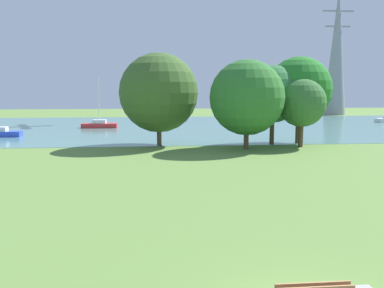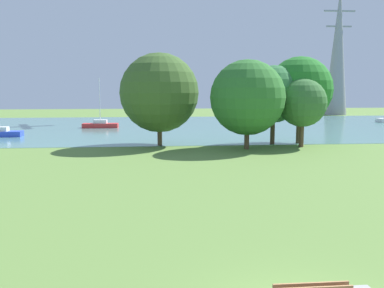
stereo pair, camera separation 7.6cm
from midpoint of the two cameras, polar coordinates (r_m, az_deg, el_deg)
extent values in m
plane|color=olive|center=(31.31, 1.45, -2.29)|extent=(160.00, 160.00, 0.00)
cube|color=slate|center=(58.98, -1.69, 2.41)|extent=(140.00, 40.00, 0.02)
cube|color=blue|center=(51.28, -24.81, 1.26)|extent=(4.81, 1.54, 0.60)
cube|color=white|center=(51.23, -24.84, 1.87)|extent=(1.81, 1.11, 0.50)
cube|color=red|center=(58.44, -12.42, 2.49)|extent=(4.84, 1.64, 0.60)
cube|color=white|center=(58.39, -12.43, 3.03)|extent=(1.83, 1.15, 0.50)
cylinder|color=silver|center=(58.24, -12.51, 5.82)|extent=(0.10, 0.10, 6.19)
cylinder|color=brown|center=(39.45, -4.39, 1.51)|extent=(0.44, 0.44, 2.40)
sphere|color=#3C5E29|center=(39.23, -4.45, 7.03)|extent=(7.41, 7.41, 7.41)
cylinder|color=brown|center=(37.43, 7.58, 1.03)|extent=(0.44, 0.44, 2.26)
sphere|color=#2E6E2C|center=(37.19, 7.67, 6.34)|extent=(6.67, 6.67, 6.67)
cylinder|color=brown|center=(41.03, 11.04, 2.00)|extent=(0.44, 0.44, 2.93)
sphere|color=#316F3B|center=(40.84, 11.17, 6.74)|extent=(5.49, 5.49, 5.49)
cylinder|color=brown|center=(39.75, 14.83, 1.43)|extent=(0.44, 0.44, 2.54)
sphere|color=#356932|center=(39.56, 14.97, 5.49)|extent=(4.43, 4.43, 4.43)
cylinder|color=brown|center=(42.25, 14.45, 2.18)|extent=(0.44, 0.44, 3.09)
sphere|color=#247225|center=(42.08, 14.62, 7.28)|extent=(6.33, 6.33, 6.33)
cone|color=gray|center=(90.93, 19.40, 11.99)|extent=(4.40, 4.40, 25.87)
cube|color=gray|center=(91.89, 19.62, 16.81)|extent=(6.40, 0.30, 0.30)
cube|color=gray|center=(91.44, 19.53, 14.96)|extent=(5.20, 0.30, 0.30)
camera|label=1|loc=(0.04, -89.91, 0.01)|focal=38.89mm
camera|label=2|loc=(0.04, 90.09, -0.01)|focal=38.89mm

